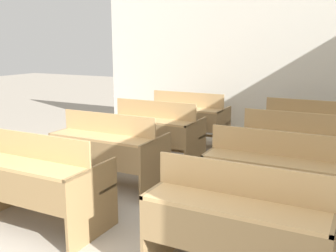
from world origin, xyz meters
The scene contains 9 objects.
wall_back centered at (0.00, 5.60, 1.39)m, with size 5.89×0.06×2.78m.
bench_front_left centered at (-0.73, 1.13, 0.47)m, with size 1.28×0.71×0.91m.
bench_front_right centered at (1.23, 1.13, 0.47)m, with size 1.28×0.71×0.91m.
bench_second_left centered at (-0.74, 2.29, 0.47)m, with size 1.28×0.71×0.91m.
bench_second_right centered at (1.23, 2.27, 0.47)m, with size 1.28×0.71×0.91m.
bench_third_left centered at (-0.73, 3.41, 0.47)m, with size 1.28×0.71×0.91m.
bench_third_right centered at (1.23, 3.39, 0.47)m, with size 1.28×0.71×0.91m.
bench_back_left centered at (-0.72, 4.52, 0.47)m, with size 1.28×0.71×0.91m.
bench_back_right centered at (1.23, 4.53, 0.47)m, with size 1.28×0.71×0.91m.
Camera 1 is at (1.97, -1.40, 1.73)m, focal length 42.00 mm.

